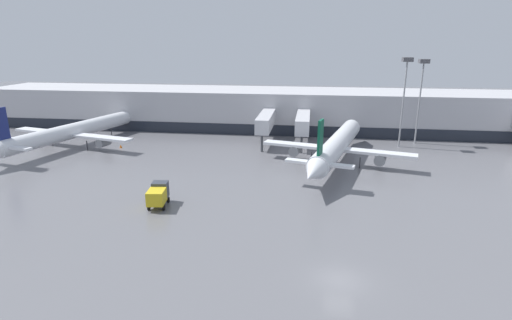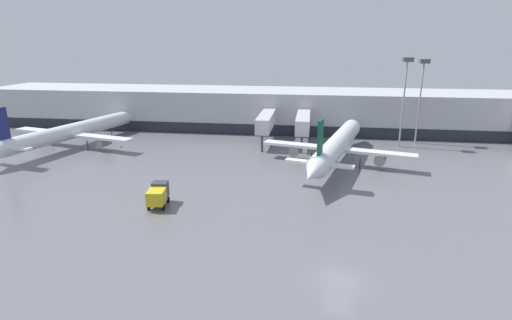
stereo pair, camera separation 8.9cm
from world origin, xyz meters
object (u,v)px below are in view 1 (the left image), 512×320
(traffic_cone_1, at_px, (121,146))
(apron_light_mast_1, at_px, (422,77))
(parked_jet_0, at_px, (71,132))
(service_truck_0, at_px, (158,194))
(apron_light_mast_0, at_px, (406,76))
(parked_jet_1, at_px, (337,145))

(traffic_cone_1, distance_m, apron_light_mast_1, 59.90)
(parked_jet_0, relative_size, service_truck_0, 9.00)
(apron_light_mast_1, bearing_deg, apron_light_mast_0, -138.02)
(parked_jet_1, bearing_deg, traffic_cone_1, 96.98)
(apron_light_mast_0, distance_m, apron_light_mast_1, 5.13)
(service_truck_0, relative_size, apron_light_mast_0, 0.25)
(parked_jet_1, distance_m, apron_light_mast_0, 21.26)
(parked_jet_1, distance_m, traffic_cone_1, 41.12)
(parked_jet_0, bearing_deg, apron_light_mast_1, -65.71)
(parked_jet_0, xyz_separation_m, apron_light_mast_1, (66.80, 12.54, 10.15))
(parked_jet_0, relative_size, traffic_cone_1, 59.27)
(parked_jet_0, height_order, apron_light_mast_1, apron_light_mast_1)
(parked_jet_0, bearing_deg, traffic_cone_1, -72.00)
(parked_jet_1, relative_size, apron_light_mast_0, 2.15)
(parked_jet_0, height_order, parked_jet_1, parked_jet_1)
(service_truck_0, xyz_separation_m, apron_light_mast_1, (39.43, 38.08, 11.64))
(parked_jet_1, distance_m, apron_light_mast_1, 25.73)
(parked_jet_0, distance_m, apron_light_mast_0, 64.50)
(traffic_cone_1, height_order, apron_light_mast_0, apron_light_mast_0)
(service_truck_0, relative_size, apron_light_mast_1, 0.26)
(parked_jet_0, relative_size, apron_light_mast_0, 2.25)
(traffic_cone_1, relative_size, apron_light_mast_1, 0.04)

